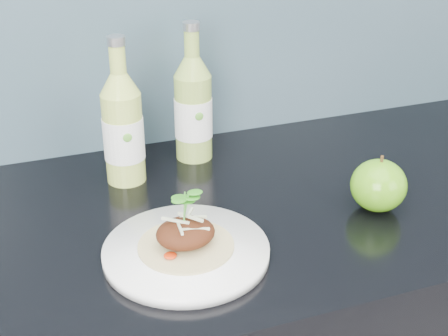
{
  "coord_description": "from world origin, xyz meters",
  "views": [
    {
      "loc": [
        -0.31,
        0.86,
        1.42
      ],
      "look_at": [
        -0.02,
        1.64,
        1.0
      ],
      "focal_mm": 50.0,
      "sensor_mm": 36.0,
      "label": 1
    }
  ],
  "objects": [
    {
      "name": "cider_bottle_left",
      "position": [
        -0.13,
        1.84,
        1.0
      ],
      "size": [
        0.08,
        0.08,
        0.26
      ],
      "rotation": [
        0.0,
        0.0,
        -0.18
      ],
      "color": "#B0C853",
      "rests_on": "kitchen_counter"
    },
    {
      "name": "dinner_plate",
      "position": [
        -0.1,
        1.58,
        0.91
      ],
      "size": [
        0.29,
        0.29,
        0.02
      ],
      "color": "white",
      "rests_on": "kitchen_counter"
    },
    {
      "name": "green_apple",
      "position": [
        0.23,
        1.6,
        0.94
      ],
      "size": [
        0.1,
        0.1,
        0.1
      ],
      "rotation": [
        0.0,
        0.0,
        0.11
      ],
      "color": "#3B820E",
      "rests_on": "kitchen_counter"
    },
    {
      "name": "cider_bottle_right",
      "position": [
        0.01,
        1.89,
        1.0
      ],
      "size": [
        0.08,
        0.08,
        0.26
      ],
      "rotation": [
        0.0,
        0.0,
        0.22
      ],
      "color": "#91B049",
      "rests_on": "kitchen_counter"
    },
    {
      "name": "pork_taco",
      "position": [
        -0.1,
        1.58,
        0.94
      ],
      "size": [
        0.14,
        0.14,
        0.09
      ],
      "color": "tan",
      "rests_on": "dinner_plate"
    }
  ]
}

